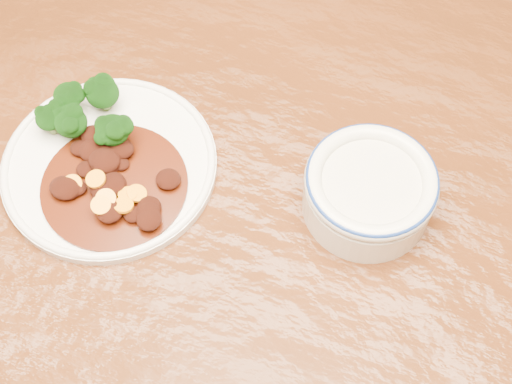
% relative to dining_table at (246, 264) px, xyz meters
% --- Properties ---
extents(dining_table, '(1.53, 0.95, 0.75)m').
position_rel_dining_table_xyz_m(dining_table, '(0.00, 0.00, 0.00)').
color(dining_table, '#4D230D').
rests_on(dining_table, ground).
extents(dinner_plate, '(0.24, 0.24, 0.02)m').
position_rel_dining_table_xyz_m(dinner_plate, '(-0.17, 0.03, 0.09)').
color(dinner_plate, white).
rests_on(dinner_plate, dining_table).
extents(broccoli_florets, '(0.11, 0.09, 0.04)m').
position_rel_dining_table_xyz_m(broccoli_florets, '(-0.21, 0.07, 0.12)').
color(broccoli_florets, olive).
rests_on(broccoli_florets, dinner_plate).
extents(mince_stew, '(0.16, 0.16, 0.02)m').
position_rel_dining_table_xyz_m(mince_stew, '(-0.16, 0.00, 0.10)').
color(mince_stew, '#441507').
rests_on(mince_stew, dinner_plate).
extents(dip_bowl, '(0.14, 0.14, 0.06)m').
position_rel_dining_table_xyz_m(dip_bowl, '(0.11, 0.07, 0.12)').
color(dip_bowl, beige).
rests_on(dip_bowl, dining_table).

